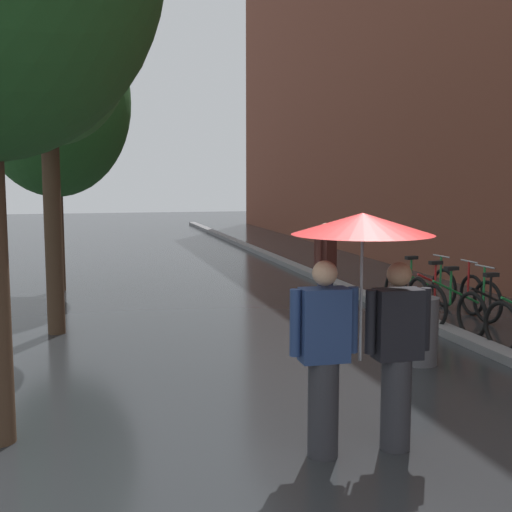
% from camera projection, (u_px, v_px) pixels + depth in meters
% --- Properties ---
extents(ground_plane, '(80.00, 80.00, 0.00)m').
position_uv_depth(ground_plane, '(348.00, 469.00, 5.31)').
color(ground_plane, '#26282B').
extents(kerb_strip, '(0.30, 36.00, 0.12)m').
position_uv_depth(kerb_strip, '(311.00, 273.00, 15.71)').
color(kerb_strip, slate).
rests_on(kerb_strip, ground).
extents(street_tree_1, '(2.35, 2.35, 5.50)m').
position_uv_depth(street_tree_1, '(47.00, 53.00, 9.45)').
color(street_tree_1, '#473323').
rests_on(street_tree_1, ground).
extents(street_tree_2, '(3.06, 3.06, 5.80)m').
position_uv_depth(street_tree_2, '(54.00, 101.00, 13.24)').
color(street_tree_2, '#473323').
rests_on(street_tree_2, ground).
extents(parked_bicycle_1, '(1.12, 0.77, 0.96)m').
position_uv_depth(parked_bicycle_1, '(501.00, 311.00, 9.71)').
color(parked_bicycle_1, black).
rests_on(parked_bicycle_1, ground).
extents(parked_bicycle_2, '(1.14, 0.80, 0.96)m').
position_uv_depth(parked_bicycle_2, '(461.00, 303.00, 10.38)').
color(parked_bicycle_2, black).
rests_on(parked_bicycle_2, ground).
extents(parked_bicycle_3, '(1.09, 0.72, 0.96)m').
position_uv_depth(parked_bicycle_3, '(445.00, 295.00, 11.06)').
color(parked_bicycle_3, black).
rests_on(parked_bicycle_3, ground).
extents(parked_bicycle_4, '(1.15, 0.82, 0.96)m').
position_uv_depth(parked_bicycle_4, '(420.00, 288.00, 11.75)').
color(parked_bicycle_4, black).
rests_on(parked_bicycle_4, ground).
extents(couple_under_umbrella, '(1.25, 1.18, 2.05)m').
position_uv_depth(couple_under_umbrella, '(362.00, 291.00, 5.48)').
color(couple_under_umbrella, '#2D2D33').
rests_on(couple_under_umbrella, ground).
extents(litter_bin, '(0.44, 0.44, 0.85)m').
position_uv_depth(litter_bin, '(420.00, 331.00, 8.26)').
color(litter_bin, '#4C4C51').
rests_on(litter_bin, ground).
extents(pedestrian_walking_midground, '(0.45, 0.44, 1.61)m').
position_uv_depth(pedestrian_walking_midground, '(325.00, 271.00, 10.72)').
color(pedestrian_walking_midground, '#1E233D').
rests_on(pedestrian_walking_midground, ground).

